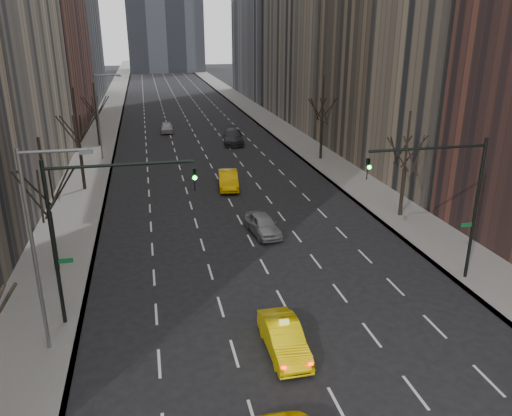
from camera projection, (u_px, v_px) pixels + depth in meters
sidewalk_left at (107, 121)px, 77.01m from camera, size 4.50×320.00×0.15m
sidewalk_right at (261, 115)px, 81.98m from camera, size 4.50×320.00×0.15m
tree_lw_b at (49, 212)px, 28.04m from camera, size 3.36×3.50×7.82m
tree_lw_c at (80, 146)px, 42.64m from camera, size 3.36×3.50×8.74m
tree_lw_d at (97, 117)px, 59.34m from camera, size 3.36×3.50×7.36m
tree_rw_b at (404, 169)px, 36.59m from camera, size 3.36×3.50×7.82m
tree_rw_c at (322, 123)px, 53.03m from camera, size 3.36×3.50×8.74m
traffic_mast_left at (89, 215)px, 22.51m from camera, size 6.69×0.39×8.00m
traffic_mast_right at (451, 189)px, 26.21m from camera, size 6.69×0.39×8.00m
streetlight_near at (40, 232)px, 20.28m from camera, size 2.83×0.22×9.00m
streetlight_far at (101, 108)px, 52.45m from camera, size 2.83×0.22×9.00m
taxi_sedan at (284, 338)px, 21.78m from camera, size 1.51×4.23×1.39m
silver_sedan_ahead at (263, 224)px, 34.45m from camera, size 2.17×4.33×1.41m
far_taxi at (228, 180)px, 44.41m from camera, size 2.19×4.89×1.56m
far_suv_grey at (233, 137)px, 61.75m from camera, size 3.10×6.11×1.70m
far_car_white at (167, 127)px, 68.49m from camera, size 1.74×4.12×1.39m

